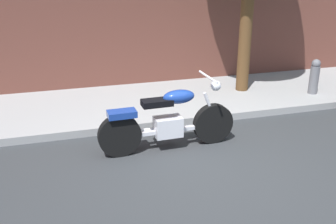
% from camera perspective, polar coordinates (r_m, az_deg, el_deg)
% --- Properties ---
extents(ground_plane, '(60.00, 60.00, 0.00)m').
position_cam_1_polar(ground_plane, '(6.06, 4.98, -7.54)').
color(ground_plane, '#303335').
extents(sidewalk, '(19.68, 2.46, 0.14)m').
position_cam_1_polar(sidewalk, '(8.40, -1.62, 1.44)').
color(sidewalk, '#959595').
rests_on(sidewalk, ground).
extents(motorcycle, '(2.27, 0.70, 1.18)m').
position_cam_1_polar(motorcycle, '(6.32, -0.03, -1.41)').
color(motorcycle, black).
rests_on(motorcycle, ground).
extents(fire_hydrant, '(0.20, 0.20, 0.91)m').
position_cam_1_polar(fire_hydrant, '(9.22, 20.31, 4.43)').
color(fire_hydrant, slate).
rests_on(fire_hydrant, ground).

